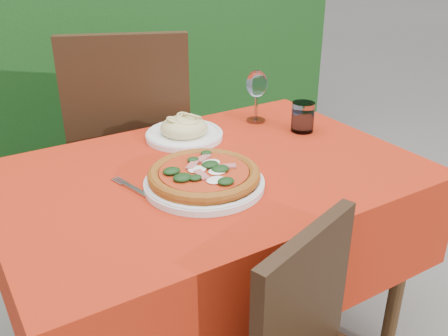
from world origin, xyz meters
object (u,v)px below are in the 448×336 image
fork (139,192)px  wine_glass (257,86)px  pasta_plate (184,131)px  water_glass (303,118)px  chair_far (131,138)px  pizza_plate (204,177)px

fork → wine_glass: bearing=12.9°
pasta_plate → water_glass: bearing=-22.7°
wine_glass → fork: size_ratio=0.92×
pasta_plate → water_glass: water_glass is taller
water_glass → fork: water_glass is taller
chair_far → water_glass: size_ratio=9.97×
pasta_plate → fork: 0.41m
water_glass → wine_glass: wine_glass is taller
pizza_plate → fork: size_ratio=1.80×
chair_far → wine_glass: (0.35, -0.41, 0.27)m
chair_far → wine_glass: bearing=154.1°
pasta_plate → wine_glass: 0.33m
fork → chair_far: bearing=56.8°
chair_far → water_glass: chair_far is taller
pasta_plate → fork: pasta_plate is taller
wine_glass → chair_far: bearing=131.0°
pizza_plate → water_glass: (0.52, 0.19, 0.02)m
pizza_plate → water_glass: 0.55m
pasta_plate → water_glass: 0.43m
chair_far → fork: bearing=93.3°
pasta_plate → water_glass: (0.39, -0.16, 0.02)m
pizza_plate → pasta_plate: bearing=71.0°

